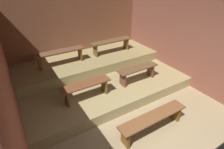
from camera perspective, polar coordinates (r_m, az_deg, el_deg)
ground at (r=5.42m, az=-0.22°, el=-6.86°), size 5.67×5.49×0.08m
wall_back at (r=6.75m, az=-11.03°, el=13.30°), size 5.67×0.06×2.66m
wall_left at (r=4.17m, az=-30.67°, el=-1.46°), size 0.06×5.49×2.66m
wall_right at (r=6.28m, az=19.75°, el=10.82°), size 0.06×5.49×2.66m
platform_lower at (r=5.83m, az=-3.88°, el=-1.69°), size 4.87×3.26×0.31m
platform_middle at (r=6.32m, az=-7.41°, el=3.99°), size 4.87×1.65×0.31m
bench_floor_center at (r=4.20m, az=13.04°, el=-13.80°), size 1.74×0.33×0.46m
bench_lower_left at (r=4.62m, az=-8.30°, el=-4.05°), size 1.30×0.33×0.46m
bench_lower_right at (r=5.37m, az=8.19°, el=1.17°), size 1.30×0.33×0.46m
bench_middle_left at (r=5.87m, az=-16.28°, el=6.33°), size 1.55×0.33×0.46m
bench_middle_right at (r=6.55m, az=-0.23°, el=10.01°), size 1.55×0.33×0.46m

